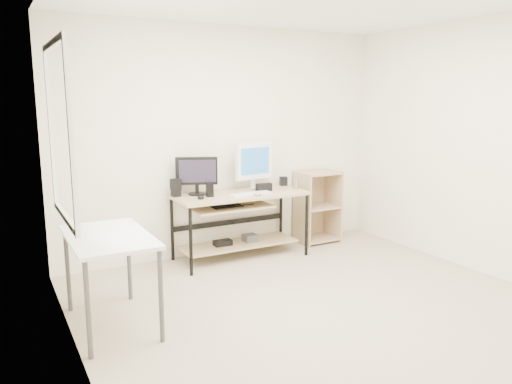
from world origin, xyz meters
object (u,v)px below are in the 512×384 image
Objects in this scene: white_imac at (254,162)px; side_table at (109,245)px; desk at (238,212)px; black_monitor at (197,173)px; audio_controller at (210,190)px; shelf_unit at (315,206)px.

side_table is at bearing -157.90° from white_imac.
black_monitor reaches higher than desk.
white_imac is at bearing 32.19° from side_table.
desk is 9.49× the size of audio_controller.
desk is at bearing -172.23° from shelf_unit.
desk is 1.19m from shelf_unit.
audio_controller is at bearing -174.82° from desk.
shelf_unit is (1.18, 0.16, -0.09)m from desk.
audio_controller is (1.30, 1.03, 0.16)m from side_table.
black_monitor is at bearing -179.35° from shelf_unit.
white_imac is (1.95, 1.23, 0.40)m from side_table.
shelf_unit is 1.07m from white_imac.
white_imac reaches higher than side_table.
desk is at bearing -160.54° from white_imac.
white_imac is (0.30, 0.17, 0.53)m from desk.
black_monitor is 2.76× the size of audio_controller.
desk is 0.63m from white_imac.
shelf_unit is 1.64× the size of white_imac.
side_table is 3.09m from shelf_unit.
audio_controller is at bearing -172.83° from shelf_unit.
white_imac is 0.72m from audio_controller.
white_imac reaches higher than audio_controller.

